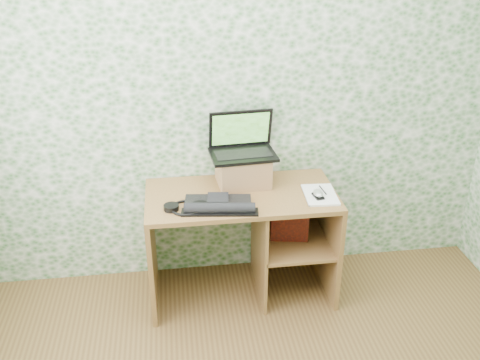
{
  "coord_description": "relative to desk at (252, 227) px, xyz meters",
  "views": [
    {
      "loc": [
        -0.41,
        -1.5,
        2.32
      ],
      "look_at": [
        -0.01,
        1.39,
        0.87
      ],
      "focal_mm": 40.0,
      "sensor_mm": 36.0,
      "label": 1
    }
  ],
  "objects": [
    {
      "name": "pen",
      "position": [
        0.44,
        -0.08,
        0.29
      ],
      "size": [
        0.02,
        0.12,
        0.01
      ],
      "primitive_type": "cylinder",
      "rotation": [
        1.57,
        0.0,
        0.1
      ],
      "color": "black",
      "rests_on": "notepad"
    },
    {
      "name": "keyboard",
      "position": [
        -0.24,
        -0.19,
        0.29
      ],
      "size": [
        0.46,
        0.28,
        0.06
      ],
      "rotation": [
        0.0,
        0.0,
        -0.13
      ],
      "color": "black",
      "rests_on": "desk"
    },
    {
      "name": "red_box",
      "position": [
        0.24,
        -0.03,
        0.06
      ],
      "size": [
        0.26,
        0.12,
        0.3
      ],
      "primitive_type": "cube",
      "rotation": [
        0.0,
        0.0,
        -0.18
      ],
      "color": "maroon",
      "rests_on": "desk"
    },
    {
      "name": "notepad",
      "position": [
        0.41,
        -0.12,
        0.28
      ],
      "size": [
        0.21,
        0.29,
        0.01
      ],
      "primitive_type": "cube",
      "rotation": [
        0.0,
        0.0,
        -0.06
      ],
      "color": "white",
      "rests_on": "desk"
    },
    {
      "name": "wall_back",
      "position": [
        -0.08,
        0.28,
        0.82
      ],
      "size": [
        3.5,
        0.0,
        3.5
      ],
      "primitive_type": "plane",
      "rotation": [
        1.57,
        0.0,
        0.0
      ],
      "color": "silver",
      "rests_on": "ground"
    },
    {
      "name": "mouse",
      "position": [
        0.38,
        -0.16,
        0.3
      ],
      "size": [
        0.08,
        0.1,
        0.03
      ],
      "primitive_type": "ellipsoid",
      "rotation": [
        0.0,
        0.0,
        0.17
      ],
      "color": "silver",
      "rests_on": "notepad"
    },
    {
      "name": "headphones",
      "position": [
        -0.43,
        -0.18,
        0.28
      ],
      "size": [
        0.26,
        0.19,
        0.03
      ],
      "rotation": [
        0.0,
        0.0,
        -0.03
      ],
      "color": "black",
      "rests_on": "desk"
    },
    {
      "name": "laptop",
      "position": [
        -0.05,
        0.16,
        0.53
      ],
      "size": [
        0.43,
        0.32,
        0.27
      ],
      "rotation": [
        0.0,
        0.0,
        0.08
      ],
      "color": "black",
      "rests_on": "riser"
    },
    {
      "name": "desk",
      "position": [
        0.0,
        0.0,
        0.0
      ],
      "size": [
        1.2,
        0.6,
        0.75
      ],
      "color": "brown",
      "rests_on": "floor"
    },
    {
      "name": "riser",
      "position": [
        -0.05,
        0.12,
        0.37
      ],
      "size": [
        0.34,
        0.29,
        0.19
      ],
      "primitive_type": "cube",
      "rotation": [
        0.0,
        0.0,
        0.08
      ],
      "color": "brown",
      "rests_on": "desk"
    }
  ]
}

